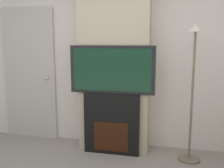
{
  "coord_description": "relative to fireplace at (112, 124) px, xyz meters",
  "views": [
    {
      "loc": [
        0.72,
        -1.59,
        1.53
      ],
      "look_at": [
        0.0,
        1.65,
        0.98
      ],
      "focal_mm": 40.0,
      "sensor_mm": 36.0,
      "label": 1
    }
  ],
  "objects": [
    {
      "name": "floor_lamp",
      "position": [
        1.04,
        -0.01,
        0.68
      ],
      "size": [
        0.28,
        0.28,
        1.76
      ],
      "color": "#726651",
      "rests_on": "ground_plane"
    },
    {
      "name": "fireplace",
      "position": [
        0.0,
        0.0,
        0.0
      ],
      "size": [
        0.77,
        0.15,
        0.85
      ],
      "color": "black",
      "rests_on": "ground_plane"
    },
    {
      "name": "chimney_breast",
      "position": [
        0.0,
        0.18,
        0.93
      ],
      "size": [
        0.97,
        0.35,
        2.7
      ],
      "color": "#BCAD8E",
      "rests_on": "ground_plane"
    },
    {
      "name": "wall_back",
      "position": [
        0.0,
        0.38,
        0.93
      ],
      "size": [
        6.0,
        0.06,
        2.7
      ],
      "color": "silver",
      "rests_on": "ground_plane"
    },
    {
      "name": "television",
      "position": [
        0.0,
        -0.0,
        0.75
      ],
      "size": [
        1.15,
        0.07,
        0.64
      ],
      "color": "black",
      "rests_on": "fireplace"
    },
    {
      "name": "entry_door",
      "position": [
        -1.42,
        0.33,
        0.6
      ],
      "size": [
        0.87,
        0.09,
        2.05
      ],
      "color": "#BCB7AD",
      "rests_on": "ground_plane"
    }
  ]
}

